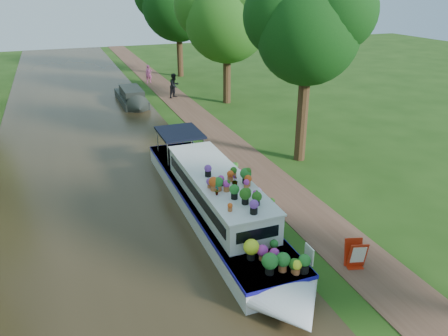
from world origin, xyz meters
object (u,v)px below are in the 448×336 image
Objects in this scene: plant_boat at (218,200)px; sandwich_board at (356,255)px; pedestrian_pink at (149,74)px; second_boat at (132,97)px; pedestrian_dark at (174,86)px.

plant_boat is 5.29m from sandwich_board.
plant_boat is at bearing -99.66° from pedestrian_pink.
plant_boat is 18.62m from second_boat.
sandwich_board is at bearing -124.30° from pedestrian_dark.
sandwich_board is at bearing -82.66° from second_boat.
pedestrian_dark is at bearing 104.79° from sandwich_board.
plant_boat is 25.53m from pedestrian_pink.
pedestrian_pink is (2.75, 25.38, -0.03)m from plant_boat.
pedestrian_dark reaches higher than pedestrian_pink.
second_boat is at bearing -115.38° from pedestrian_pink.
sandwich_board is at bearing -55.11° from plant_boat.
pedestrian_pink is (2.72, 6.76, 0.34)m from second_boat.
second_boat reaches higher than sandwich_board.
pedestrian_dark is at bearing 79.76° from plant_boat.
plant_boat is 2.22× the size of second_boat.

